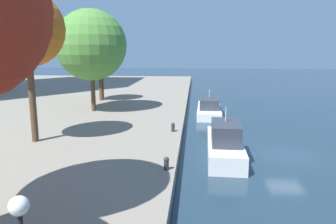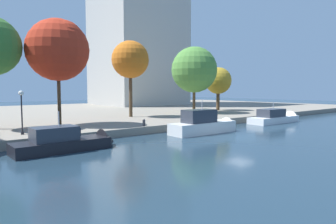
{
  "view_description": "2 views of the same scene",
  "coord_description": "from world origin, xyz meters",
  "px_view_note": "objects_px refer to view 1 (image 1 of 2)",
  "views": [
    {
      "loc": [
        -23.65,
        6.89,
        7.83
      ],
      "look_at": [
        4.17,
        9.25,
        2.35
      ],
      "focal_mm": 34.46,
      "sensor_mm": 36.0,
      "label": 1
    },
    {
      "loc": [
        -24.61,
        -18.21,
        4.91
      ],
      "look_at": [
        -2.55,
        8.23,
        2.27
      ],
      "focal_mm": 31.89,
      "sensor_mm": 36.0,
      "label": 2
    }
  ],
  "objects_px": {
    "mooring_bollard_2": "(166,163)",
    "tree_4": "(101,58)",
    "mooring_bollard_1": "(173,127)",
    "tree_3": "(89,43)",
    "motor_yacht_1": "(224,144)",
    "motor_yacht_2": "(209,109)",
    "tree_0": "(23,27)"
  },
  "relations": [
    {
      "from": "motor_yacht_2",
      "to": "mooring_bollard_2",
      "type": "xyz_separation_m",
      "value": [
        -21.51,
        3.36,
        0.72
      ]
    },
    {
      "from": "mooring_bollard_1",
      "to": "mooring_bollard_2",
      "type": "bearing_deg",
      "value": -178.51
    },
    {
      "from": "tree_0",
      "to": "tree_3",
      "type": "bearing_deg",
      "value": -2.52
    },
    {
      "from": "mooring_bollard_1",
      "to": "mooring_bollard_2",
      "type": "relative_size",
      "value": 1.02
    },
    {
      "from": "tree_0",
      "to": "tree_4",
      "type": "distance_m",
      "value": 20.76
    },
    {
      "from": "mooring_bollard_2",
      "to": "tree_3",
      "type": "relative_size",
      "value": 0.07
    },
    {
      "from": "mooring_bollard_1",
      "to": "tree_4",
      "type": "xyz_separation_m",
      "value": [
        16.73,
        11.06,
        5.33
      ]
    },
    {
      "from": "tree_0",
      "to": "tree_3",
      "type": "distance_m",
      "value": 12.81
    },
    {
      "from": "motor_yacht_2",
      "to": "motor_yacht_1",
      "type": "bearing_deg",
      "value": -176.34
    },
    {
      "from": "mooring_bollard_1",
      "to": "mooring_bollard_2",
      "type": "xyz_separation_m",
      "value": [
        -8.91,
        -0.23,
        -0.01
      ]
    },
    {
      "from": "mooring_bollard_2",
      "to": "tree_3",
      "type": "distance_m",
      "value": 21.8
    },
    {
      "from": "mooring_bollard_1",
      "to": "motor_yacht_1",
      "type": "bearing_deg",
      "value": -127.17
    },
    {
      "from": "motor_yacht_1",
      "to": "motor_yacht_2",
      "type": "xyz_separation_m",
      "value": [
        15.71,
        0.51,
        -0.22
      ]
    },
    {
      "from": "motor_yacht_1",
      "to": "tree_3",
      "type": "relative_size",
      "value": 0.83
    },
    {
      "from": "tree_0",
      "to": "tree_3",
      "type": "height_order",
      "value": "tree_3"
    },
    {
      "from": "tree_0",
      "to": "tree_3",
      "type": "xyz_separation_m",
      "value": [
        12.77,
        -0.56,
        -0.88
      ]
    },
    {
      "from": "motor_yacht_1",
      "to": "mooring_bollard_1",
      "type": "xyz_separation_m",
      "value": [
        3.11,
        4.1,
        0.51
      ]
    },
    {
      "from": "mooring_bollard_2",
      "to": "tree_4",
      "type": "distance_m",
      "value": 28.52
    },
    {
      "from": "mooring_bollard_1",
      "to": "tree_3",
      "type": "distance_m",
      "value": 15.22
    },
    {
      "from": "mooring_bollard_1",
      "to": "tree_3",
      "type": "height_order",
      "value": "tree_3"
    },
    {
      "from": "motor_yacht_1",
      "to": "mooring_bollard_1",
      "type": "height_order",
      "value": "motor_yacht_1"
    },
    {
      "from": "tree_3",
      "to": "tree_4",
      "type": "distance_m",
      "value": 8.1
    },
    {
      "from": "tree_3",
      "to": "mooring_bollard_1",
      "type": "bearing_deg",
      "value": -131.75
    },
    {
      "from": "tree_3",
      "to": "mooring_bollard_2",
      "type": "bearing_deg",
      "value": -150.16
    },
    {
      "from": "motor_yacht_1",
      "to": "mooring_bollard_1",
      "type": "relative_size",
      "value": 11.65
    },
    {
      "from": "mooring_bollard_2",
      "to": "tree_3",
      "type": "bearing_deg",
      "value": 29.84
    },
    {
      "from": "motor_yacht_1",
      "to": "mooring_bollard_2",
      "type": "height_order",
      "value": "motor_yacht_1"
    },
    {
      "from": "motor_yacht_2",
      "to": "tree_3",
      "type": "distance_m",
      "value": 16.17
    },
    {
      "from": "tree_3",
      "to": "tree_4",
      "type": "relative_size",
      "value": 1.37
    },
    {
      "from": "tree_4",
      "to": "motor_yacht_2",
      "type": "bearing_deg",
      "value": -105.72
    },
    {
      "from": "tree_0",
      "to": "tree_3",
      "type": "relative_size",
      "value": 0.98
    },
    {
      "from": "mooring_bollard_2",
      "to": "tree_4",
      "type": "height_order",
      "value": "tree_4"
    }
  ]
}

